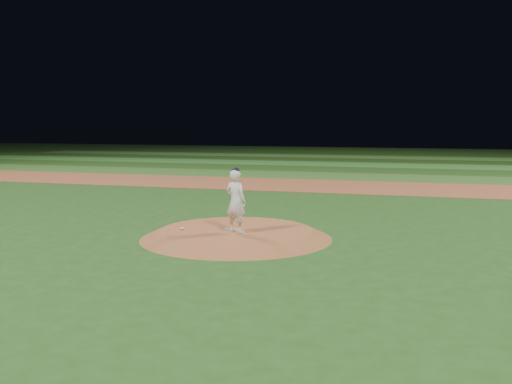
# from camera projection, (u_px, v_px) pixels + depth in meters

# --- Properties ---
(ground) EXTENTS (120.00, 120.00, 0.00)m
(ground) POSITION_uv_depth(u_px,v_px,m) (236.00, 238.00, 16.41)
(ground) COLOR #224D19
(ground) RESTS_ON ground
(infield_dirt_band) EXTENTS (70.00, 6.00, 0.02)m
(infield_dirt_band) POSITION_uv_depth(u_px,v_px,m) (322.00, 186.00, 29.72)
(infield_dirt_band) COLOR #9B5430
(infield_dirt_band) RESTS_ON ground
(outfield_stripe_0) EXTENTS (70.00, 5.00, 0.02)m
(outfield_stripe_0) POSITION_uv_depth(u_px,v_px,m) (337.00, 176.00, 34.95)
(outfield_stripe_0) COLOR #356725
(outfield_stripe_0) RESTS_ON ground
(outfield_stripe_1) EXTENTS (70.00, 5.00, 0.02)m
(outfield_stripe_1) POSITION_uv_depth(u_px,v_px,m) (348.00, 170.00, 39.71)
(outfield_stripe_1) COLOR #224A17
(outfield_stripe_1) RESTS_ON ground
(outfield_stripe_2) EXTENTS (70.00, 5.00, 0.02)m
(outfield_stripe_2) POSITION_uv_depth(u_px,v_px,m) (357.00, 165.00, 44.46)
(outfield_stripe_2) COLOR #357D2D
(outfield_stripe_2) RESTS_ON ground
(outfield_stripe_3) EXTENTS (70.00, 5.00, 0.02)m
(outfield_stripe_3) POSITION_uv_depth(u_px,v_px,m) (363.00, 160.00, 49.22)
(outfield_stripe_3) COLOR #1F4215
(outfield_stripe_3) RESTS_ON ground
(outfield_stripe_4) EXTENTS (70.00, 5.00, 0.02)m
(outfield_stripe_4) POSITION_uv_depth(u_px,v_px,m) (369.00, 157.00, 53.97)
(outfield_stripe_4) COLOR #3F792C
(outfield_stripe_4) RESTS_ON ground
(outfield_stripe_5) EXTENTS (70.00, 5.00, 0.02)m
(outfield_stripe_5) POSITION_uv_depth(u_px,v_px,m) (374.00, 154.00, 58.73)
(outfield_stripe_5) COLOR #1F4716
(outfield_stripe_5) RESTS_ON ground
(pitchers_mound) EXTENTS (5.50, 5.50, 0.25)m
(pitchers_mound) POSITION_uv_depth(u_px,v_px,m) (236.00, 234.00, 16.39)
(pitchers_mound) COLOR #A05B31
(pitchers_mound) RESTS_ON ground
(pitching_rubber) EXTENTS (0.61, 0.25, 0.03)m
(pitching_rubber) POSITION_uv_depth(u_px,v_px,m) (234.00, 229.00, 16.32)
(pitching_rubber) COLOR beige
(pitching_rubber) RESTS_ON pitchers_mound
(rosin_bag) EXTENTS (0.13, 0.13, 0.07)m
(rosin_bag) POSITION_uv_depth(u_px,v_px,m) (182.00, 228.00, 16.34)
(rosin_bag) COLOR silver
(rosin_bag) RESTS_ON pitchers_mound
(pitcher_on_mound) EXTENTS (0.75, 0.61, 1.82)m
(pitcher_on_mound) POSITION_uv_depth(u_px,v_px,m) (236.00, 201.00, 15.81)
(pitcher_on_mound) COLOR white
(pitcher_on_mound) RESTS_ON pitchers_mound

